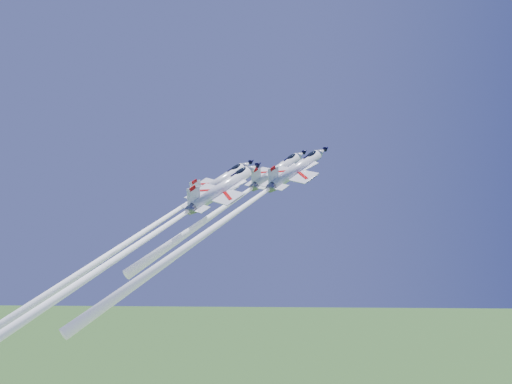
{
  "coord_description": "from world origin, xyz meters",
  "views": [
    {
      "loc": [
        2.62,
        -95.13,
        89.77
      ],
      "look_at": [
        0.0,
        0.0,
        87.5
      ],
      "focal_mm": 40.0,
      "sensor_mm": 36.0,
      "label": 1
    }
  ],
  "objects_px": {
    "jet_right": "(224,220)",
    "jet_slot": "(96,272)",
    "jet_lead": "(232,202)",
    "jet_left": "(112,253)"
  },
  "relations": [
    {
      "from": "jet_right",
      "to": "jet_slot",
      "type": "relative_size",
      "value": 0.69
    },
    {
      "from": "jet_lead",
      "to": "jet_right",
      "type": "distance_m",
      "value": 13.08
    },
    {
      "from": "jet_left",
      "to": "jet_slot",
      "type": "relative_size",
      "value": 0.96
    },
    {
      "from": "jet_right",
      "to": "jet_slot",
      "type": "xyz_separation_m",
      "value": [
        -17.26,
        -4.7,
        -6.83
      ]
    },
    {
      "from": "jet_slot",
      "to": "jet_left",
      "type": "bearing_deg",
      "value": 139.27
    },
    {
      "from": "jet_lead",
      "to": "jet_right",
      "type": "bearing_deg",
      "value": -45.23
    },
    {
      "from": "jet_lead",
      "to": "jet_left",
      "type": "relative_size",
      "value": 0.58
    },
    {
      "from": "jet_lead",
      "to": "jet_slot",
      "type": "bearing_deg",
      "value": -89.24
    },
    {
      "from": "jet_slot",
      "to": "jet_right",
      "type": "bearing_deg",
      "value": 60.66
    },
    {
      "from": "jet_right",
      "to": "jet_lead",
      "type": "bearing_deg",
      "value": 134.77
    }
  ]
}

